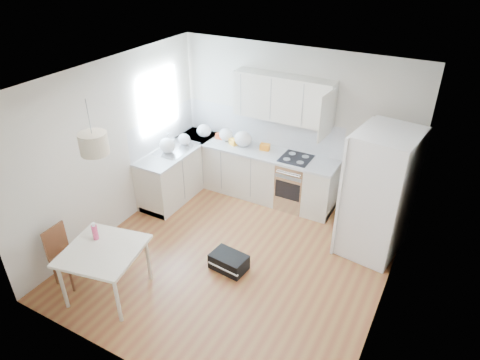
# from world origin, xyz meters

# --- Properties ---
(floor) EXTENTS (4.20, 4.20, 0.00)m
(floor) POSITION_xyz_m (0.00, 0.00, 0.00)
(floor) COLOR brown
(floor) RESTS_ON ground
(ceiling) EXTENTS (4.20, 4.20, 0.00)m
(ceiling) POSITION_xyz_m (0.00, 0.00, 2.70)
(ceiling) COLOR white
(ceiling) RESTS_ON wall_back
(wall_back) EXTENTS (4.20, 0.00, 4.20)m
(wall_back) POSITION_xyz_m (0.00, 2.10, 1.35)
(wall_back) COLOR beige
(wall_back) RESTS_ON floor
(wall_left) EXTENTS (0.00, 4.20, 4.20)m
(wall_left) POSITION_xyz_m (-2.10, 0.00, 1.35)
(wall_left) COLOR beige
(wall_left) RESTS_ON floor
(wall_right) EXTENTS (0.00, 4.20, 4.20)m
(wall_right) POSITION_xyz_m (2.10, 0.00, 1.35)
(wall_right) COLOR beige
(wall_right) RESTS_ON floor
(window_glassblock) EXTENTS (0.02, 1.00, 1.00)m
(window_glassblock) POSITION_xyz_m (-2.09, 1.15, 1.75)
(window_glassblock) COLOR #BFE0F9
(window_glassblock) RESTS_ON wall_left
(cabinets_back) EXTENTS (3.00, 0.60, 0.88)m
(cabinets_back) POSITION_xyz_m (-0.60, 1.80, 0.44)
(cabinets_back) COLOR beige
(cabinets_back) RESTS_ON floor
(cabinets_left) EXTENTS (0.60, 1.80, 0.88)m
(cabinets_left) POSITION_xyz_m (-1.80, 1.20, 0.44)
(cabinets_left) COLOR beige
(cabinets_left) RESTS_ON floor
(counter_back) EXTENTS (3.02, 0.64, 0.04)m
(counter_back) POSITION_xyz_m (-0.60, 1.80, 0.90)
(counter_back) COLOR #A7A9AC
(counter_back) RESTS_ON cabinets_back
(counter_left) EXTENTS (0.64, 1.82, 0.04)m
(counter_left) POSITION_xyz_m (-1.80, 1.20, 0.90)
(counter_left) COLOR #A7A9AC
(counter_left) RESTS_ON cabinets_left
(backsplash_back) EXTENTS (3.00, 0.01, 0.58)m
(backsplash_back) POSITION_xyz_m (-0.60, 2.09, 1.21)
(backsplash_back) COLOR white
(backsplash_back) RESTS_ON wall_back
(backsplash_left) EXTENTS (0.01, 1.80, 0.58)m
(backsplash_left) POSITION_xyz_m (-2.09, 1.20, 1.21)
(backsplash_left) COLOR white
(backsplash_left) RESTS_ON wall_left
(upper_cabinets) EXTENTS (1.70, 0.32, 0.75)m
(upper_cabinets) POSITION_xyz_m (-0.15, 1.94, 1.88)
(upper_cabinets) COLOR beige
(upper_cabinets) RESTS_ON wall_back
(range_oven) EXTENTS (0.50, 0.61, 0.88)m
(range_oven) POSITION_xyz_m (0.20, 1.80, 0.44)
(range_oven) COLOR silver
(range_oven) RESTS_ON floor
(sink) EXTENTS (0.50, 0.80, 0.16)m
(sink) POSITION_xyz_m (-1.80, 1.15, 0.92)
(sink) COLOR silver
(sink) RESTS_ON counter_left
(refrigerator) EXTENTS (1.03, 1.08, 1.93)m
(refrigerator) POSITION_xyz_m (1.70, 1.27, 0.96)
(refrigerator) COLOR white
(refrigerator) RESTS_ON floor
(dining_table) EXTENTS (1.10, 1.10, 0.74)m
(dining_table) POSITION_xyz_m (-1.13, -1.38, 0.66)
(dining_table) COLOR beige
(dining_table) RESTS_ON floor
(dining_chair) EXTENTS (0.37, 0.37, 0.85)m
(dining_chair) POSITION_xyz_m (-1.74, -1.45, 0.43)
(dining_chair) COLOR #512E18
(dining_chair) RESTS_ON floor
(drink_bottle) EXTENTS (0.09, 0.09, 0.25)m
(drink_bottle) POSITION_xyz_m (-1.36, -1.25, 0.86)
(drink_bottle) COLOR #DD3D6B
(drink_bottle) RESTS_ON dining_table
(gym_bag) EXTENTS (0.54, 0.39, 0.24)m
(gym_bag) POSITION_xyz_m (0.04, -0.20, 0.12)
(gym_bag) COLOR black
(gym_bag) RESTS_ON floor
(pendant_lamp) EXTENTS (0.38, 0.38, 0.25)m
(pendant_lamp) POSITION_xyz_m (-1.06, -1.25, 2.18)
(pendant_lamp) COLOR beige
(pendant_lamp) RESTS_ON ceiling
(grocery_bag_a) EXTENTS (0.27, 0.23, 0.24)m
(grocery_bag_a) POSITION_xyz_m (-1.64, 1.81, 1.04)
(grocery_bag_a) COLOR white
(grocery_bag_a) RESTS_ON counter_back
(grocery_bag_b) EXTENTS (0.26, 0.22, 0.24)m
(grocery_bag_b) POSITION_xyz_m (-1.19, 1.85, 1.04)
(grocery_bag_b) COLOR white
(grocery_bag_b) RESTS_ON counter_back
(grocery_bag_c) EXTENTS (0.31, 0.27, 0.28)m
(grocery_bag_c) POSITION_xyz_m (-0.81, 1.80, 1.06)
(grocery_bag_c) COLOR white
(grocery_bag_c) RESTS_ON counter_back
(grocery_bag_d) EXTENTS (0.23, 0.20, 0.21)m
(grocery_bag_d) POSITION_xyz_m (-1.76, 1.35, 1.02)
(grocery_bag_d) COLOR white
(grocery_bag_d) RESTS_ON counter_back
(grocery_bag_e) EXTENTS (0.29, 0.25, 0.26)m
(grocery_bag_e) POSITION_xyz_m (-1.84, 0.96, 1.05)
(grocery_bag_e) COLOR white
(grocery_bag_e) RESTS_ON counter_left
(snack_orange) EXTENTS (0.18, 0.12, 0.11)m
(snack_orange) POSITION_xyz_m (-0.41, 1.85, 0.98)
(snack_orange) COLOR orange
(snack_orange) RESTS_ON counter_back
(snack_yellow) EXTENTS (0.18, 0.15, 0.10)m
(snack_yellow) POSITION_xyz_m (-0.99, 1.77, 0.97)
(snack_yellow) COLOR #FFA928
(snack_yellow) RESTS_ON counter_back
(snack_red) EXTENTS (0.15, 0.09, 0.10)m
(snack_red) POSITION_xyz_m (-1.34, 1.88, 0.97)
(snack_red) COLOR red
(snack_red) RESTS_ON counter_back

